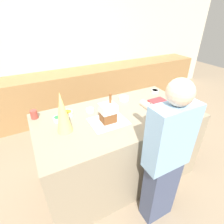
{
  "coord_description": "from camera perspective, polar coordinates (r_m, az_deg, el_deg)",
  "views": [
    {
      "loc": [
        -0.84,
        -1.45,
        1.93
      ],
      "look_at": [
        -0.08,
        0.0,
        0.97
      ],
      "focal_mm": 28.0,
      "sensor_mm": 36.0,
      "label": 1
    }
  ],
  "objects": [
    {
      "name": "decorative_tree",
      "position": [
        1.66,
        -15.88,
        -0.18
      ],
      "size": [
        0.15,
        0.15,
        0.41
      ],
      "color": "#DBD675",
      "rests_on": "kitchen_island"
    },
    {
      "name": "candy_bowl_center_rear",
      "position": [
        2.03,
        -7.2,
        0.66
      ],
      "size": [
        0.09,
        0.09,
        0.04
      ],
      "color": "white",
      "rests_on": "kitchen_island"
    },
    {
      "name": "ground_plane",
      "position": [
        2.56,
        1.72,
        -18.66
      ],
      "size": [
        12.0,
        12.0,
        0.0
      ],
      "primitive_type": "plane",
      "color": "gray"
    },
    {
      "name": "candy_bowl_far_right",
      "position": [
        2.28,
        3.89,
        4.52
      ],
      "size": [
        0.13,
        0.13,
        0.05
      ],
      "color": "white",
      "rests_on": "kitchen_island"
    },
    {
      "name": "candy_bowl_front_corner",
      "position": [
        2.16,
        11.89,
        2.13
      ],
      "size": [
        0.09,
        0.09,
        0.04
      ],
      "color": "silver",
      "rests_on": "kitchen_island"
    },
    {
      "name": "person",
      "position": [
        1.66,
        17.06,
        -14.5
      ],
      "size": [
        0.4,
        0.51,
        1.54
      ],
      "color": "#424C6B",
      "rests_on": "ground_plane"
    },
    {
      "name": "kitchen_island",
      "position": [
        2.23,
        1.9,
        -10.98
      ],
      "size": [
        1.83,
        0.98,
        0.91
      ],
      "color": "gray",
      "rests_on": "ground_plane"
    },
    {
      "name": "candy_bowl_beside_tree",
      "position": [
        2.0,
        -14.51,
        -0.44
      ],
      "size": [
        0.13,
        0.13,
        0.05
      ],
      "color": "white",
      "rests_on": "kitchen_island"
    },
    {
      "name": "candy_bowl_far_left",
      "position": [
        2.58,
        13.84,
        6.69
      ],
      "size": [
        0.1,
        0.1,
        0.04
      ],
      "color": "white",
      "rests_on": "kitchen_island"
    },
    {
      "name": "baking_tray",
      "position": [
        1.84,
        -1.28,
        -3.06
      ],
      "size": [
        0.38,
        0.31,
        0.01
      ],
      "color": "silver",
      "rests_on": "kitchen_island"
    },
    {
      "name": "wall_back",
      "position": [
        3.79,
        -15.37,
        19.87
      ],
      "size": [
        8.0,
        0.05,
        2.6
      ],
      "color": "beige",
      "rests_on": "ground_plane"
    },
    {
      "name": "back_cabinet_block",
      "position": [
        3.73,
        -12.37,
        6.2
      ],
      "size": [
        6.0,
        0.6,
        0.88
      ],
      "color": "#9E7547",
      "rests_on": "ground_plane"
    },
    {
      "name": "cookbook",
      "position": [
        2.32,
        14.57,
        3.55
      ],
      "size": [
        0.21,
        0.14,
        0.02
      ],
      "color": "#B23338",
      "rests_on": "kitchen_island"
    },
    {
      "name": "gingerbread_house",
      "position": [
        1.78,
        -1.31,
        -0.1
      ],
      "size": [
        0.16,
        0.14,
        0.29
      ],
      "color": "brown",
      "rests_on": "baking_tray"
    },
    {
      "name": "candy_bowl_near_tray_left",
      "position": [
        1.93,
        -17.25,
        -2.15
      ],
      "size": [
        0.09,
        0.09,
        0.05
      ],
      "color": "white",
      "rests_on": "kitchen_island"
    },
    {
      "name": "mug",
      "position": [
        2.06,
        -24.11,
        -0.71
      ],
      "size": [
        0.07,
        0.07,
        0.1
      ],
      "color": "#B24238",
      "rests_on": "kitchen_island"
    }
  ]
}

